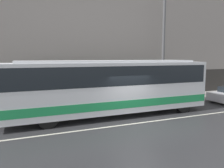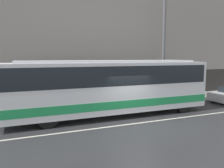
% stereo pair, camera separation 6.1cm
% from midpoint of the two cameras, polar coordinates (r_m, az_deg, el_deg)
% --- Properties ---
extents(ground_plane, '(60.00, 60.00, 0.00)m').
position_cam_midpoint_polar(ground_plane, '(11.96, 6.24, -10.19)').
color(ground_plane, '#2D2D30').
extents(sidewalk, '(60.00, 2.47, 0.14)m').
position_cam_midpoint_polar(sidewalk, '(16.58, -2.46, -5.05)').
color(sidewalk, gray).
rests_on(sidewalk, ground_plane).
extents(building_facade, '(60.00, 0.35, 9.31)m').
position_cam_midpoint_polar(building_facade, '(17.55, -4.10, 10.13)').
color(building_facade, gray).
rests_on(building_facade, ground_plane).
extents(lane_stripe, '(54.00, 0.14, 0.01)m').
position_cam_midpoint_polar(lane_stripe, '(11.96, 6.24, -10.18)').
color(lane_stripe, beige).
rests_on(lane_stripe, ground_plane).
extents(transit_bus, '(12.41, 2.49, 3.34)m').
position_cam_midpoint_polar(transit_bus, '(13.08, -0.46, -0.22)').
color(transit_bus, silver).
rests_on(transit_bus, ground_plane).
extents(utility_pole_near, '(0.23, 0.23, 8.32)m').
position_cam_midpoint_polar(utility_pole_near, '(18.17, 13.16, 9.23)').
color(utility_pole_near, '#4C4C4F').
rests_on(utility_pole_near, sidewalk).
extents(pedestrian_waiting, '(0.36, 0.36, 1.63)m').
position_cam_midpoint_polar(pedestrian_waiting, '(15.15, -15.92, -3.29)').
color(pedestrian_waiting, navy).
rests_on(pedestrian_waiting, sidewalk).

